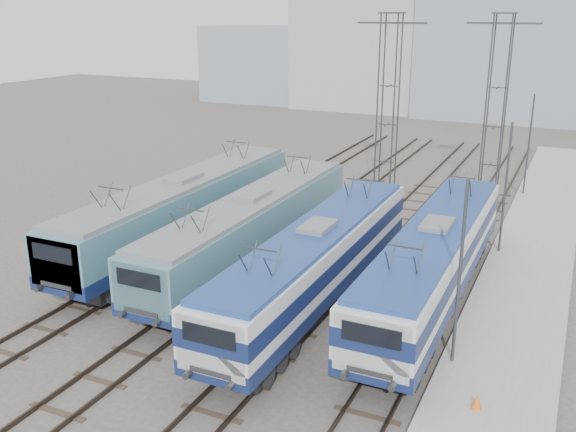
# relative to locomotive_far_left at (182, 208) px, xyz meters

# --- Properties ---
(ground) EXTENTS (160.00, 160.00, 0.00)m
(ground) POSITION_rel_locomotive_far_left_xyz_m (6.75, -7.96, -2.32)
(ground) COLOR #514C47
(platform) EXTENTS (4.00, 70.00, 0.30)m
(platform) POSITION_rel_locomotive_far_left_xyz_m (16.95, 0.04, -2.17)
(platform) COLOR #9E9E99
(platform) RESTS_ON ground
(locomotive_far_left) EXTENTS (2.95, 18.66, 3.51)m
(locomotive_far_left) POSITION_rel_locomotive_far_left_xyz_m (0.00, 0.00, 0.00)
(locomotive_far_left) COLOR navy
(locomotive_far_left) RESTS_ON ground
(locomotive_center_left) EXTENTS (2.80, 17.71, 3.33)m
(locomotive_center_left) POSITION_rel_locomotive_far_left_xyz_m (4.50, -0.84, -0.11)
(locomotive_center_left) COLOR navy
(locomotive_center_left) RESTS_ON ground
(locomotive_center_right) EXTENTS (2.73, 17.26, 3.24)m
(locomotive_center_right) POSITION_rel_locomotive_far_left_xyz_m (9.00, -3.46, -0.11)
(locomotive_center_right) COLOR navy
(locomotive_center_right) RESTS_ON ground
(locomotive_far_right) EXTENTS (2.77, 17.54, 3.30)m
(locomotive_far_right) POSITION_rel_locomotive_far_left_xyz_m (13.50, -1.26, -0.08)
(locomotive_far_right) COLOR navy
(locomotive_far_right) RESTS_ON ground
(catenary_tower_west) EXTENTS (4.50, 1.20, 12.00)m
(catenary_tower_west) POSITION_rel_locomotive_far_left_xyz_m (6.75, 14.04, 4.32)
(catenary_tower_west) COLOR #3F4247
(catenary_tower_west) RESTS_ON ground
(catenary_tower_east) EXTENTS (4.50, 1.20, 12.00)m
(catenary_tower_east) POSITION_rel_locomotive_far_left_xyz_m (13.25, 16.04, 4.32)
(catenary_tower_east) COLOR #3F4247
(catenary_tower_east) RESTS_ON ground
(mast_front) EXTENTS (0.12, 0.12, 7.00)m
(mast_front) POSITION_rel_locomotive_far_left_xyz_m (15.35, -5.96, 1.18)
(mast_front) COLOR #3F4247
(mast_front) RESTS_ON ground
(mast_mid) EXTENTS (0.12, 0.12, 7.00)m
(mast_mid) POSITION_rel_locomotive_far_left_xyz_m (15.35, 6.04, 1.18)
(mast_mid) COLOR #3F4247
(mast_mid) RESTS_ON ground
(mast_rear) EXTENTS (0.12, 0.12, 7.00)m
(mast_rear) POSITION_rel_locomotive_far_left_xyz_m (15.35, 18.04, 1.18)
(mast_rear) COLOR #3F4247
(mast_rear) RESTS_ON ground
(safety_cone) EXTENTS (0.34, 0.34, 0.50)m
(safety_cone) POSITION_rel_locomotive_far_left_xyz_m (16.61, -8.53, -1.77)
(safety_cone) COLOR orange
(safety_cone) RESTS_ON platform
(building_west) EXTENTS (18.00, 12.00, 14.00)m
(building_west) POSITION_rel_locomotive_far_left_xyz_m (-7.25, 54.04, 4.68)
(building_west) COLOR #A4ADB7
(building_west) RESTS_ON ground
(building_center) EXTENTS (22.00, 14.00, 18.00)m
(building_center) POSITION_rel_locomotive_far_left_xyz_m (10.75, 54.04, 6.68)
(building_center) COLOR #8B95A8
(building_center) RESTS_ON ground
(building_far_west) EXTENTS (14.00, 10.00, 10.00)m
(building_far_west) POSITION_rel_locomotive_far_left_xyz_m (-23.25, 54.04, 2.68)
(building_far_west) COLOR #8B95A8
(building_far_west) RESTS_ON ground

